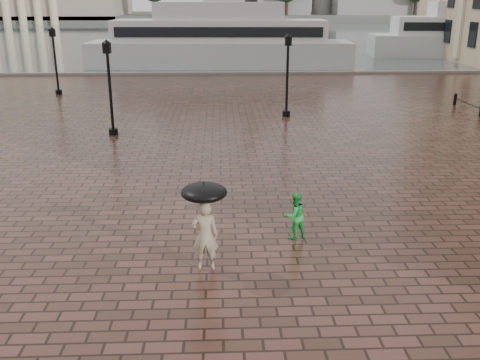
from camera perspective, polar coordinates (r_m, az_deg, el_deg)
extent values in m
plane|color=#352018|center=(17.00, 0.58, -3.05)|extent=(300.00, 300.00, 0.00)
plane|color=#404A4E|center=(107.95, -1.88, 15.40)|extent=(240.00, 240.00, 0.00)
cube|color=slate|center=(48.19, -1.31, 11.23)|extent=(80.00, 0.60, 0.30)
cube|color=#4C4C47|center=(175.84, -2.07, 17.02)|extent=(300.00, 60.00, 2.00)
cylinder|color=#2D2119|center=(162.73, -22.30, 16.63)|extent=(1.00, 1.00, 8.00)
cylinder|color=#2D2119|center=(154.74, -9.06, 17.69)|extent=(1.00, 1.00, 8.00)
cylinder|color=#2D2119|center=(154.92, 4.97, 17.84)|extent=(1.00, 1.00, 8.00)
cylinder|color=#2D2119|center=(163.25, 18.20, 17.07)|extent=(1.00, 1.00, 8.00)
cylinder|color=black|center=(36.45, 21.96, 7.92)|extent=(0.20, 0.20, 0.60)
sphere|color=black|center=(36.39, 22.02, 8.41)|extent=(0.22, 0.22, 0.22)
cylinder|color=black|center=(27.00, -13.36, 5.05)|extent=(0.44, 0.44, 0.30)
cylinder|color=black|center=(26.64, -13.66, 8.92)|extent=(0.14, 0.14, 4.00)
cube|color=black|center=(26.37, -14.02, 13.52)|extent=(0.35, 0.35, 0.50)
sphere|color=beige|center=(26.37, -14.02, 13.52)|extent=(0.28, 0.28, 0.28)
cylinder|color=black|center=(30.63, 4.95, 7.08)|extent=(0.44, 0.44, 0.30)
cylinder|color=black|center=(30.31, 5.05, 10.51)|extent=(0.14, 0.14, 4.00)
cube|color=black|center=(30.08, 5.17, 14.56)|extent=(0.35, 0.35, 0.50)
sphere|color=beige|center=(30.08, 5.17, 14.56)|extent=(0.28, 0.28, 0.28)
cylinder|color=black|center=(39.87, -18.77, 8.89)|extent=(0.44, 0.44, 0.30)
cylinder|color=black|center=(39.63, -19.06, 11.51)|extent=(0.14, 0.14, 4.00)
cube|color=black|center=(39.45, -19.40, 14.60)|extent=(0.35, 0.35, 0.50)
sphere|color=beige|center=(39.45, -19.40, 14.60)|extent=(0.28, 0.28, 0.28)
imported|color=tan|center=(13.01, -3.75, -5.95)|extent=(0.66, 0.44, 1.77)
imported|color=green|center=(14.80, 5.87, -3.80)|extent=(0.80, 0.73, 1.32)
cube|color=silver|center=(53.49, -2.16, 13.27)|extent=(25.42, 7.17, 2.42)
cube|color=silver|center=(53.32, -2.19, 15.64)|extent=(20.36, 6.14, 2.01)
cube|color=silver|center=(53.25, -2.22, 17.59)|extent=(12.28, 5.17, 1.61)
cube|color=black|center=(50.66, -2.33, 15.48)|extent=(19.12, 0.96, 0.91)
cube|color=black|center=(55.98, -2.07, 15.79)|extent=(19.12, 0.96, 0.91)
cube|color=black|center=(71.37, 23.96, 14.91)|extent=(19.02, 2.40, 0.91)
cylinder|color=black|center=(12.76, -3.81, -3.42)|extent=(0.02, 0.02, 0.95)
ellipsoid|color=black|center=(12.58, -3.86, -1.32)|extent=(1.10, 1.10, 0.39)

